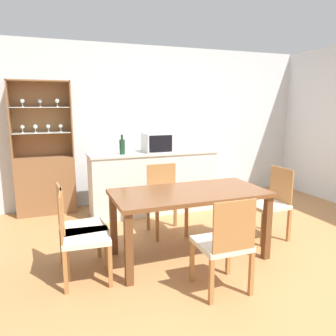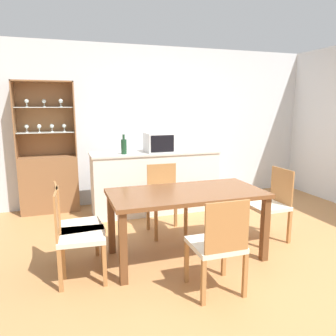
{
  "view_description": "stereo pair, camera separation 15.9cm",
  "coord_description": "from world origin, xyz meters",
  "views": [
    {
      "loc": [
        -1.91,
        -2.65,
        1.6
      ],
      "look_at": [
        -0.48,
        1.15,
        0.82
      ],
      "focal_mm": 35.0,
      "sensor_mm": 36.0,
      "label": 1
    },
    {
      "loc": [
        -1.76,
        -2.71,
        1.6
      ],
      "look_at": [
        -0.48,
        1.15,
        0.82
      ],
      "focal_mm": 35.0,
      "sensor_mm": 36.0,
      "label": 2
    }
  ],
  "objects": [
    {
      "name": "wall_back",
      "position": [
        0.0,
        2.63,
        1.27
      ],
      "size": [
        6.8,
        0.06,
        2.55
      ],
      "color": "silver",
      "rests_on": "ground_plane"
    },
    {
      "name": "wine_bottle",
      "position": [
        -0.9,
        1.84,
        1.04
      ],
      "size": [
        0.08,
        0.08,
        0.28
      ],
      "color": "#193D23",
      "rests_on": "kitchen_counter"
    },
    {
      "name": "dining_chair_head_far",
      "position": [
        -0.53,
        1.09,
        0.44
      ],
      "size": [
        0.42,
        0.42,
        0.86
      ],
      "rotation": [
        0.0,
        0.0,
        3.13
      ],
      "color": "beige",
      "rests_on": "ground_plane"
    },
    {
      "name": "dining_chair_head_near",
      "position": [
        -0.54,
        -0.36,
        0.44
      ],
      "size": [
        0.42,
        0.42,
        0.86
      ],
      "rotation": [
        0.0,
        0.0,
        -0.01
      ],
      "color": "beige",
      "rests_on": "ground_plane"
    },
    {
      "name": "ground_plane",
      "position": [
        0.0,
        0.0,
        0.0
      ],
      "size": [
        18.0,
        18.0,
        0.0
      ],
      "primitive_type": "plane",
      "color": "#B27A47"
    },
    {
      "name": "dining_chair_side_left_far",
      "position": [
        -1.66,
        0.48,
        0.44
      ],
      "size": [
        0.45,
        0.45,
        0.86
      ],
      "rotation": [
        0.0,
        0.0,
        -1.5
      ],
      "color": "beige",
      "rests_on": "ground_plane"
    },
    {
      "name": "dining_table",
      "position": [
        -0.54,
        0.36,
        0.63
      ],
      "size": [
        1.61,
        0.8,
        0.72
      ],
      "color": "brown",
      "rests_on": "ground_plane"
    },
    {
      "name": "display_cabinet",
      "position": [
        -1.94,
        2.45,
        0.58
      ],
      "size": [
        0.84,
        0.32,
        1.95
      ],
      "color": "brown",
      "rests_on": "ground_plane"
    },
    {
      "name": "kitchen_counter",
      "position": [
        -0.42,
        1.94,
        0.46
      ],
      "size": [
        1.91,
        0.55,
        0.92
      ],
      "color": "silver",
      "rests_on": "ground_plane"
    },
    {
      "name": "microwave",
      "position": [
        -0.29,
        1.91,
        1.07
      ],
      "size": [
        0.53,
        0.38,
        0.28
      ],
      "color": "silver",
      "rests_on": "kitchen_counter"
    },
    {
      "name": "dining_chair_side_right_far",
      "position": [
        0.59,
        0.48,
        0.44
      ],
      "size": [
        0.43,
        0.43,
        0.86
      ],
      "rotation": [
        0.0,
        0.0,
        1.6
      ],
      "color": "beige",
      "rests_on": "ground_plane"
    },
    {
      "name": "dining_chair_side_left_near",
      "position": [
        -1.66,
        0.25,
        0.44
      ],
      "size": [
        0.45,
        0.45,
        0.86
      ],
      "rotation": [
        0.0,
        0.0,
        -1.65
      ],
      "color": "beige",
      "rests_on": "ground_plane"
    }
  ]
}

